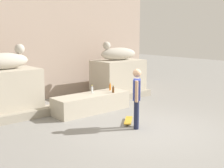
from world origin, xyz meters
TOP-DOWN VIEW (x-y plane):
  - ground_plane at (0.00, 0.00)m, footprint 40.00×40.00m
  - facade_wall at (0.00, 5.52)m, footprint 10.00×0.60m
  - pedestal_left at (-2.39, 3.87)m, footprint 2.06×1.33m
  - pedestal_right at (2.39, 3.87)m, footprint 2.06×1.33m
  - statue_reclining_left at (-2.35, 3.87)m, footprint 1.62×0.61m
  - statue_reclining_right at (2.35, 3.87)m, footprint 1.68×0.87m
  - ledge_block at (0.00, 2.52)m, footprint 2.68×0.87m
  - skater at (-0.06, 0.32)m, footprint 0.42×0.40m
  - skateboard at (0.11, 0.82)m, footprint 0.73×0.69m
  - bottle_clear at (0.14, 2.66)m, footprint 0.07×0.07m
  - bottle_brown at (0.72, 2.24)m, footprint 0.08×0.08m
  - bottle_orange at (0.92, 2.64)m, footprint 0.06×0.06m
  - stair_step at (0.00, 3.18)m, footprint 6.83×0.50m

SIDE VIEW (x-z plane):
  - ground_plane at x=0.00m, z-range 0.00..0.00m
  - skateboard at x=0.11m, z-range 0.02..0.10m
  - stair_step at x=0.00m, z-range 0.00..0.25m
  - ledge_block at x=0.00m, z-range 0.00..0.60m
  - bottle_brown at x=0.72m, z-range 0.57..0.83m
  - bottle_clear at x=0.14m, z-range 0.57..0.84m
  - bottle_orange at x=0.92m, z-range 0.57..0.85m
  - pedestal_left at x=-2.39m, z-range 0.00..1.50m
  - pedestal_right at x=2.39m, z-range 0.00..1.50m
  - skater at x=-0.06m, z-range 0.09..1.76m
  - statue_reclining_left at x=-2.35m, z-range 1.40..2.17m
  - statue_reclining_right at x=2.35m, z-range 1.40..2.17m
  - facade_wall at x=0.00m, z-range 0.00..6.24m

